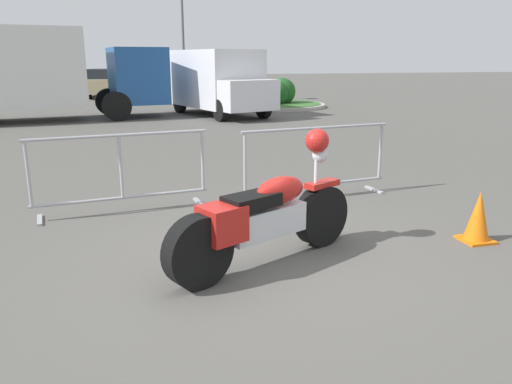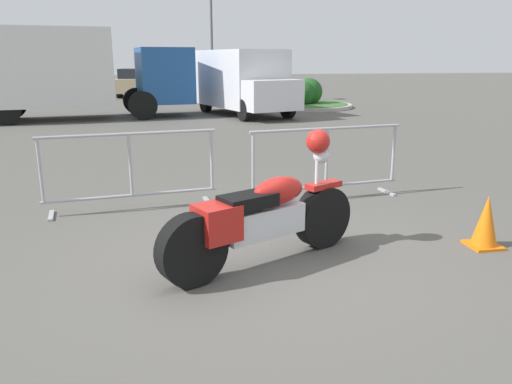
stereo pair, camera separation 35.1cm
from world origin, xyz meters
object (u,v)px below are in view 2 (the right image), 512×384
at_px(delivery_van, 242,80).
at_px(motorcycle, 264,217).
at_px(crowd_barrier_far, 327,162).
at_px(crowd_barrier_near, 131,170).
at_px(parked_car_tan, 137,82).
at_px(traffic_cone, 486,222).
at_px(parked_car_green, 80,83).
at_px(street_lamp, 211,20).
at_px(parked_car_silver, 17,83).
at_px(box_truck, 62,70).
at_px(pedestrian, 54,85).

bearing_deg(delivery_van, motorcycle, -25.97).
bearing_deg(crowd_barrier_far, crowd_barrier_near, 180.00).
distance_m(crowd_barrier_near, delivery_van, 12.07).
distance_m(motorcycle, parked_car_tan, 24.01).
bearing_deg(traffic_cone, parked_car_green, 107.58).
bearing_deg(street_lamp, parked_car_silver, 157.90).
xyz_separation_m(box_truck, parked_car_silver, (-4.03, 10.15, -0.88)).
bearing_deg(delivery_van, crowd_barrier_near, -34.07).
bearing_deg(pedestrian, traffic_cone, -122.11).
bearing_deg(parked_car_tan, motorcycle, -169.42).
height_order(traffic_cone, street_lamp, street_lamp).
height_order(crowd_barrier_near, parked_car_silver, parked_car_silver).
height_order(motorcycle, delivery_van, delivery_van).
bearing_deg(crowd_barrier_far, pedestrian, 112.66).
distance_m(motorcycle, pedestrian, 19.16).
relative_size(crowd_barrier_far, street_lamp, 0.41).
height_order(delivery_van, parked_car_tan, delivery_van).
relative_size(box_truck, delivery_van, 1.48).
xyz_separation_m(motorcycle, delivery_van, (2.02, 13.75, 0.74)).
relative_size(parked_car_silver, parked_car_green, 1.06).
xyz_separation_m(crowd_barrier_far, parked_car_green, (-6.53, 21.89, 0.15)).
distance_m(parked_car_silver, pedestrian, 5.82).
xyz_separation_m(motorcycle, parked_car_green, (-5.13, 24.08, 0.21)).
bearing_deg(pedestrian, parked_car_silver, 63.27).
height_order(delivery_van, street_lamp, street_lamp).
bearing_deg(street_lamp, motorcycle, -94.57).
height_order(crowd_barrier_near, delivery_van, delivery_van).
bearing_deg(crowd_barrier_far, parked_car_green, 106.60).
distance_m(parked_car_tan, street_lamp, 6.43).
distance_m(parked_car_silver, traffic_cone, 25.80).
bearing_deg(crowd_barrier_near, box_truck, 103.69).
bearing_deg(pedestrian, street_lamp, -45.73).
xyz_separation_m(parked_car_silver, pedestrian, (2.78, -5.11, 0.16)).
height_order(parked_car_silver, traffic_cone, parked_car_silver).
xyz_separation_m(motorcycle, crowd_barrier_far, (1.39, 2.19, 0.05)).
relative_size(box_truck, parked_car_silver, 1.75).
relative_size(crowd_barrier_far, box_truck, 0.30).
xyz_separation_m(delivery_van, street_lamp, (-0.46, 5.80, 2.47)).
bearing_deg(street_lamp, parked_car_green, 145.92).
xyz_separation_m(parked_car_green, street_lamp, (6.69, -4.53, 3.00)).
xyz_separation_m(parked_car_tan, pedestrian, (-3.25, -5.53, 0.17)).
bearing_deg(box_truck, parked_car_tan, 70.82).
xyz_separation_m(motorcycle, traffic_cone, (2.50, -0.00, -0.21)).
relative_size(delivery_van, street_lamp, 0.94).
distance_m(parked_car_silver, street_lamp, 10.89).
bearing_deg(parked_car_silver, pedestrian, -145.93).
height_order(box_truck, parked_car_tan, box_truck).
bearing_deg(delivery_van, parked_car_silver, -151.38).
distance_m(crowd_barrier_near, traffic_cone, 4.48).
height_order(crowd_barrier_near, parked_car_tan, parked_car_tan).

